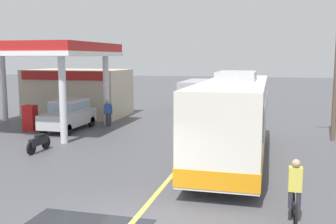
{
  "coord_description": "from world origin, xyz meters",
  "views": [
    {
      "loc": [
        3.39,
        -8.97,
        4.3
      ],
      "look_at": [
        -1.5,
        10.0,
        1.6
      ],
      "focal_mm": 42.67,
      "sensor_mm": 36.0,
      "label": 1
    }
  ],
  "objects_px": {
    "coach_bus_main": "(234,120)",
    "motorcycle_parked_forecourt": "(39,142)",
    "pedestrian_near_pump": "(108,112)",
    "car_at_pump": "(69,113)",
    "cyclist_on_shoulder": "(295,195)",
    "minibus_opposing_lane": "(197,93)"
  },
  "relations": [
    {
      "from": "motorcycle_parked_forecourt",
      "to": "pedestrian_near_pump",
      "type": "relative_size",
      "value": 1.08
    },
    {
      "from": "cyclist_on_shoulder",
      "to": "pedestrian_near_pump",
      "type": "xyz_separation_m",
      "value": [
        -10.47,
        12.54,
        0.15
      ]
    },
    {
      "from": "car_at_pump",
      "to": "motorcycle_parked_forecourt",
      "type": "bearing_deg",
      "value": -75.96
    },
    {
      "from": "motorcycle_parked_forecourt",
      "to": "cyclist_on_shoulder",
      "type": "bearing_deg",
      "value": -26.52
    },
    {
      "from": "coach_bus_main",
      "to": "motorcycle_parked_forecourt",
      "type": "bearing_deg",
      "value": -175.36
    },
    {
      "from": "coach_bus_main",
      "to": "cyclist_on_shoulder",
      "type": "height_order",
      "value": "coach_bus_main"
    },
    {
      "from": "cyclist_on_shoulder",
      "to": "minibus_opposing_lane",
      "type": "bearing_deg",
      "value": 106.85
    },
    {
      "from": "minibus_opposing_lane",
      "to": "coach_bus_main",
      "type": "bearing_deg",
      "value": -74.12
    },
    {
      "from": "pedestrian_near_pump",
      "to": "motorcycle_parked_forecourt",
      "type": "bearing_deg",
      "value": -93.36
    },
    {
      "from": "car_at_pump",
      "to": "motorcycle_parked_forecourt",
      "type": "xyz_separation_m",
      "value": [
        1.33,
        -5.32,
        -0.57
      ]
    },
    {
      "from": "minibus_opposing_lane",
      "to": "cyclist_on_shoulder",
      "type": "height_order",
      "value": "minibus_opposing_lane"
    },
    {
      "from": "coach_bus_main",
      "to": "cyclist_on_shoulder",
      "type": "distance_m",
      "value": 6.57
    },
    {
      "from": "car_at_pump",
      "to": "pedestrian_near_pump",
      "type": "bearing_deg",
      "value": 45.81
    },
    {
      "from": "pedestrian_near_pump",
      "to": "cyclist_on_shoulder",
      "type": "bearing_deg",
      "value": -50.16
    },
    {
      "from": "coach_bus_main",
      "to": "car_at_pump",
      "type": "relative_size",
      "value": 2.63
    },
    {
      "from": "car_at_pump",
      "to": "pedestrian_near_pump",
      "type": "xyz_separation_m",
      "value": [
        1.75,
        1.8,
        -0.08
      ]
    },
    {
      "from": "car_at_pump",
      "to": "minibus_opposing_lane",
      "type": "xyz_separation_m",
      "value": [
        5.81,
        10.38,
        0.46
      ]
    },
    {
      "from": "coach_bus_main",
      "to": "motorcycle_parked_forecourt",
      "type": "xyz_separation_m",
      "value": [
        -8.75,
        -0.71,
        -1.28
      ]
    },
    {
      "from": "pedestrian_near_pump",
      "to": "coach_bus_main",
      "type": "bearing_deg",
      "value": -37.54
    },
    {
      "from": "pedestrian_near_pump",
      "to": "minibus_opposing_lane",
      "type": "bearing_deg",
      "value": 64.65
    },
    {
      "from": "cyclist_on_shoulder",
      "to": "pedestrian_near_pump",
      "type": "distance_m",
      "value": 16.34
    },
    {
      "from": "coach_bus_main",
      "to": "pedestrian_near_pump",
      "type": "relative_size",
      "value": 6.65
    }
  ]
}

